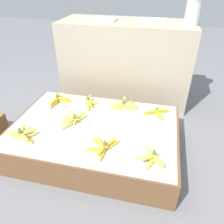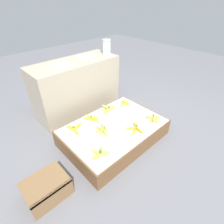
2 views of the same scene
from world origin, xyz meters
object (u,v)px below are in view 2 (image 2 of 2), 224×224
banana_bunch_front_right (153,118)px  banana_bunch_back_right (124,103)px  foam_tray_white (60,65)px  glass_jar (107,47)px  banana_bunch_front_left (100,153)px  banana_bunch_back_left (75,128)px  banana_bunch_front_midright (135,128)px  wooden_crate (47,188)px  banana_bunch_back_midright (108,109)px  banana_bunch_middle_midleft (103,130)px  banana_bunch_back_midleft (92,118)px

banana_bunch_front_right → banana_bunch_back_right: 0.53m
foam_tray_white → glass_jar: bearing=-2.7°
glass_jar → foam_tray_white: bearing=177.3°
banana_bunch_back_right → banana_bunch_front_left: bearing=-150.2°
banana_bunch_front_left → banana_bunch_back_left: (0.03, 0.52, -0.01)m
banana_bunch_front_midright → glass_jar: bearing=64.7°
wooden_crate → banana_bunch_back_midright: banana_bunch_back_midright is taller
banana_bunch_middle_midleft → banana_bunch_back_midright: 0.45m
banana_bunch_back_midleft → banana_bunch_back_midright: banana_bunch_back_midright is taller
banana_bunch_back_left → banana_bunch_back_right: banana_bunch_back_left is taller
banana_bunch_front_midright → glass_jar: size_ratio=1.07×
banana_bunch_front_midright → banana_bunch_back_right: 0.60m
banana_bunch_back_right → banana_bunch_front_right: bearing=-90.2°
banana_bunch_front_left → banana_bunch_back_right: banana_bunch_front_left is taller
banana_bunch_front_midright → banana_bunch_back_left: size_ratio=0.92×
wooden_crate → banana_bunch_front_midright: (1.15, -0.11, 0.15)m
banana_bunch_back_midright → banana_bunch_back_right: bearing=-8.3°
banana_bunch_back_midleft → banana_bunch_middle_midleft: bearing=-98.4°
banana_bunch_back_left → banana_bunch_middle_midleft: bearing=-46.1°
wooden_crate → banana_bunch_back_left: bearing=33.8°
banana_bunch_back_left → banana_bunch_back_right: size_ratio=1.05×
banana_bunch_front_right → glass_jar: glass_jar is taller
banana_bunch_back_midleft → glass_jar: glass_jar is taller
banana_bunch_back_left → foam_tray_white: foam_tray_white is taller
banana_bunch_middle_midleft → banana_bunch_back_right: size_ratio=1.08×
wooden_crate → foam_tray_white: bearing=49.9°
banana_bunch_back_right → glass_jar: 0.92m
banana_bunch_front_midright → banana_bunch_back_midleft: bearing=117.4°
foam_tray_white → wooden_crate: bearing=-130.1°
banana_bunch_back_midright → banana_bunch_back_right: size_ratio=1.14×
banana_bunch_front_left → banana_bunch_back_midleft: (0.31, 0.54, -0.00)m
banana_bunch_front_right → banana_bunch_back_midleft: 0.82m
foam_tray_white → banana_bunch_front_left: bearing=-104.7°
banana_bunch_back_midleft → banana_bunch_back_right: 0.60m
banana_bunch_middle_midleft → banana_bunch_back_right: bearing=21.3°
banana_bunch_front_left → foam_tray_white: 1.32m
banana_bunch_middle_midleft → banana_bunch_back_left: banana_bunch_back_left is taller
banana_bunch_front_left → banana_bunch_middle_midleft: size_ratio=0.89×
glass_jar → banana_bunch_back_left: bearing=-151.2°
banana_bunch_back_left → banana_bunch_back_midright: (0.59, 0.04, 0.00)m
banana_bunch_front_left → banana_bunch_back_midright: (0.62, 0.56, -0.00)m
wooden_crate → banana_bunch_back_right: (1.47, 0.39, 0.15)m
banana_bunch_back_midleft → foam_tray_white: size_ratio=0.98×
banana_bunch_front_left → foam_tray_white: size_ratio=1.01×
banana_bunch_back_left → banana_bunch_front_midright: bearing=-42.3°
glass_jar → banana_bunch_back_right: bearing=-108.0°
banana_bunch_front_left → banana_bunch_back_midright: bearing=42.2°
banana_bunch_front_left → banana_bunch_back_midleft: size_ratio=1.02×
wooden_crate → banana_bunch_back_midright: 1.27m
banana_bunch_front_right → banana_bunch_middle_midleft: size_ratio=0.80×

